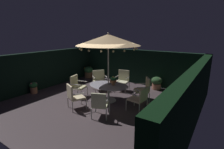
{
  "coord_description": "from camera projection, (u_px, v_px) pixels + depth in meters",
  "views": [
    {
      "loc": [
        4.29,
        -5.32,
        2.9
      ],
      "look_at": [
        0.29,
        0.62,
        1.12
      ],
      "focal_mm": 27.23,
      "sensor_mm": 36.0,
      "label": 1
    }
  ],
  "objects": [
    {
      "name": "ground_plane",
      "position": [
        98.0,
        102.0,
        7.31
      ],
      "size": [
        7.6,
        7.32,
        0.02
      ],
      "primitive_type": "cube",
      "color": "#42363A"
    },
    {
      "name": "hedge_backdrop_rear",
      "position": [
        136.0,
        66.0,
        9.9
      ],
      "size": [
        7.6,
        0.3,
        1.94
      ],
      "primitive_type": "cube",
      "color": "black",
      "rests_on": "ground_plane"
    },
    {
      "name": "hedge_backdrop_left",
      "position": [
        44.0,
        70.0,
        9.05
      ],
      "size": [
        0.3,
        7.32,
        1.94
      ],
      "primitive_type": "cube",
      "color": "black",
      "rests_on": "ground_plane"
    },
    {
      "name": "hedge_backdrop_right",
      "position": [
        193.0,
        98.0,
        5.09
      ],
      "size": [
        0.3,
        7.32,
        1.94
      ],
      "primitive_type": "cube",
      "color": "black",
      "rests_on": "ground_plane"
    },
    {
      "name": "patio_dining_table",
      "position": [
        108.0,
        88.0,
        7.29
      ],
      "size": [
        1.81,
        1.3,
        0.72
      ],
      "color": "silver",
      "rests_on": "ground_plane"
    },
    {
      "name": "patio_umbrella",
      "position": [
        108.0,
        40.0,
        6.8
      ],
      "size": [
        2.62,
        2.62,
        2.91
      ],
      "color": "beige",
      "rests_on": "ground_plane"
    },
    {
      "name": "centerpiece_planter",
      "position": [
        113.0,
        80.0,
        7.17
      ],
      "size": [
        0.28,
        0.28,
        0.39
      ],
      "color": "#A46C4C",
      "rests_on": "patio_dining_table"
    },
    {
      "name": "patio_chair_north",
      "position": [
        100.0,
        103.0,
        5.83
      ],
      "size": [
        0.74,
        0.75,
        0.95
      ],
      "color": "silver",
      "rests_on": "ground_plane"
    },
    {
      "name": "patio_chair_northeast",
      "position": [
        139.0,
        98.0,
        6.34
      ],
      "size": [
        0.68,
        0.66,
        0.91
      ],
      "color": "silver",
      "rests_on": "ground_plane"
    },
    {
      "name": "patio_chair_east",
      "position": [
        144.0,
        88.0,
        7.37
      ],
      "size": [
        0.84,
        0.84,
        1.0
      ],
      "color": "silver",
      "rests_on": "ground_plane"
    },
    {
      "name": "patio_chair_southeast",
      "position": [
        123.0,
        79.0,
        8.63
      ],
      "size": [
        0.71,
        0.65,
        1.04
      ],
      "color": "beige",
      "rests_on": "ground_plane"
    },
    {
      "name": "patio_chair_south",
      "position": [
        99.0,
        79.0,
        8.7
      ],
      "size": [
        0.84,
        0.86,
        1.01
      ],
      "color": "silver",
      "rests_on": "ground_plane"
    },
    {
      "name": "patio_chair_southwest",
      "position": [
        77.0,
        85.0,
        7.78
      ],
      "size": [
        0.69,
        0.73,
        0.99
      ],
      "color": "silver",
      "rests_on": "ground_plane"
    },
    {
      "name": "patio_chair_west",
      "position": [
        74.0,
        95.0,
        6.5
      ],
      "size": [
        0.76,
        0.76,
        0.99
      ],
      "color": "beige",
      "rests_on": "ground_plane"
    },
    {
      "name": "potted_plant_left_near",
      "position": [
        171.0,
        120.0,
        5.14
      ],
      "size": [
        0.45,
        0.45,
        0.59
      ],
      "color": "tan",
      "rests_on": "ground_plane"
    },
    {
      "name": "potted_plant_back_left",
      "position": [
        102.0,
        74.0,
        10.72
      ],
      "size": [
        0.37,
        0.37,
        0.63
      ],
      "color": "olive",
      "rests_on": "ground_plane"
    },
    {
      "name": "potted_plant_back_center",
      "position": [
        157.0,
        83.0,
        8.86
      ],
      "size": [
        0.56,
        0.56,
        0.66
      ],
      "color": "#9F6650",
      "rests_on": "ground_plane"
    },
    {
      "name": "potted_plant_front_corner",
      "position": [
        190.0,
        90.0,
        7.62
      ],
      "size": [
        0.47,
        0.47,
        0.7
      ],
      "color": "#846F54",
      "rests_on": "ground_plane"
    },
    {
      "name": "potted_plant_back_right",
      "position": [
        88.0,
        72.0,
        11.2
      ],
      "size": [
        0.58,
        0.58,
        0.71
      ],
      "color": "#8A6545",
      "rests_on": "ground_plane"
    },
    {
      "name": "potted_plant_right_near",
      "position": [
        33.0,
        87.0,
        8.26
      ],
      "size": [
        0.39,
        0.39,
        0.55
      ],
      "color": "#AF6D4D",
      "rests_on": "ground_plane"
    }
  ]
}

